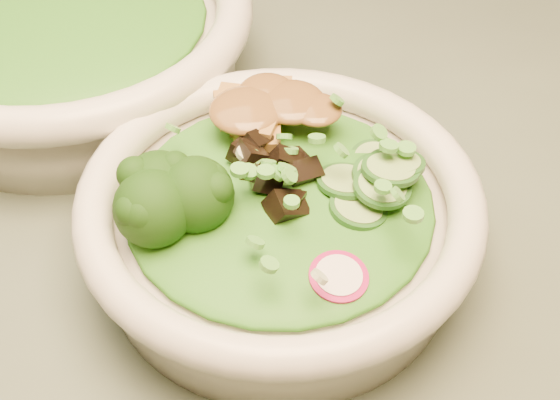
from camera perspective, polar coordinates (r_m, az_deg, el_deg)
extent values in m
cube|color=#4C5A4A|center=(0.54, -5.88, -2.00)|extent=(1.20, 0.80, 0.03)
cylinder|color=silver|center=(0.49, 0.00, -2.51)|extent=(0.22, 0.22, 0.05)
torus|color=silver|center=(0.46, 0.00, 0.02)|extent=(0.25, 0.25, 0.02)
cylinder|color=silver|center=(0.64, -15.04, 10.25)|extent=(0.26, 0.26, 0.06)
torus|color=silver|center=(0.62, -15.68, 12.95)|extent=(0.29, 0.29, 0.03)
ellipsoid|color=#1B6715|center=(0.46, 0.00, 0.09)|extent=(0.19, 0.19, 0.02)
ellipsoid|color=#1B6715|center=(0.62, -15.65, 12.83)|extent=(0.19, 0.19, 0.02)
ellipsoid|color=brown|center=(0.49, -0.98, 6.67)|extent=(0.06, 0.05, 0.01)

